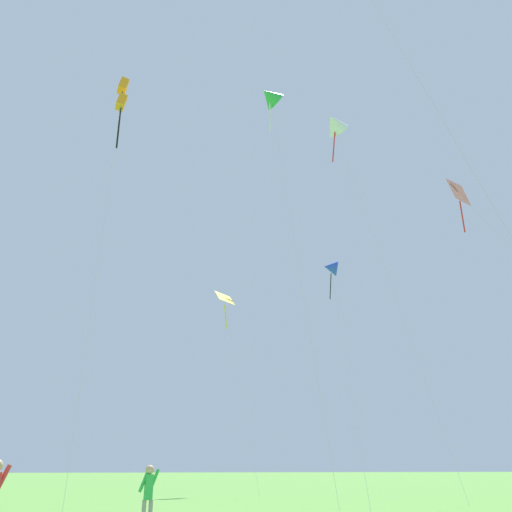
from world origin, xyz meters
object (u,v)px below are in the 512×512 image
(person_in_blue_jacket, at_px, (148,492))
(kite_blue_delta, at_px, (331,268))
(kite_green_small, at_px, (270,97))
(kite_yellow_diamond, at_px, (225,306))
(kite_pink_low, at_px, (465,203))
(kite_orange_box, at_px, (122,97))
(kite_white_distant, at_px, (334,124))

(person_in_blue_jacket, bearing_deg, kite_blue_delta, 50.61)
(kite_green_small, relative_size, kite_yellow_diamond, 1.57)
(kite_blue_delta, bearing_deg, kite_pink_low, -56.75)
(kite_orange_box, relative_size, kite_blue_delta, 1.84)
(kite_orange_box, distance_m, kite_pink_low, 21.33)
(kite_orange_box, distance_m, kite_blue_delta, 16.79)
(kite_yellow_diamond, bearing_deg, kite_white_distant, -57.60)
(kite_green_small, bearing_deg, kite_yellow_diamond, 90.73)
(kite_pink_low, height_order, person_in_blue_jacket, kite_pink_low)
(kite_orange_box, xyz_separation_m, kite_blue_delta, (13.11, -0.22, -10.49))
(person_in_blue_jacket, bearing_deg, kite_pink_low, 19.68)
(kite_orange_box, xyz_separation_m, kite_white_distant, (15.43, 3.49, 2.68))
(kite_green_small, height_order, kite_pink_low, kite_green_small)
(kite_white_distant, distance_m, kite_yellow_diamond, 16.94)
(kite_orange_box, xyz_separation_m, kite_pink_low, (17.77, -7.33, -9.24))
(kite_green_small, bearing_deg, kite_orange_box, 169.97)
(kite_yellow_diamond, height_order, kite_blue_delta, kite_yellow_diamond)
(kite_white_distant, bearing_deg, kite_orange_box, -167.26)
(kite_yellow_diamond, distance_m, kite_pink_low, 22.83)
(kite_yellow_diamond, relative_size, kite_pink_low, 1.01)
(kite_yellow_diamond, xyz_separation_m, kite_blue_delta, (4.17, -13.94, -1.33))
(kite_green_small, distance_m, kite_white_distant, 8.46)
(kite_blue_delta, bearing_deg, kite_white_distant, 57.94)
(kite_green_small, distance_m, kite_blue_delta, 11.53)
(kite_green_small, relative_size, kite_pink_low, 1.58)
(kite_pink_low, distance_m, person_in_blue_jacket, 20.44)
(kite_pink_low, bearing_deg, kite_blue_delta, 123.25)
(kite_white_distant, relative_size, person_in_blue_jacket, 15.67)
(kite_orange_box, xyz_separation_m, kite_yellow_diamond, (8.94, 13.72, -9.16))
(kite_orange_box, bearing_deg, kite_blue_delta, -0.97)
(kite_green_small, relative_size, kite_blue_delta, 1.83)
(kite_orange_box, distance_m, person_in_blue_jacket, 25.73)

